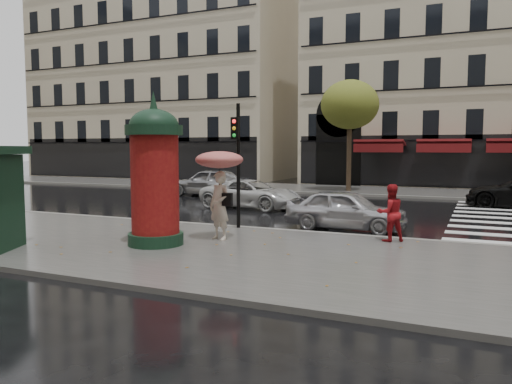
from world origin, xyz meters
The scene contains 17 objects.
ground centered at (0.00, 0.00, 0.00)m, with size 160.00×160.00×0.00m, color black.
near_sidewalk centered at (0.00, -0.50, 0.06)m, with size 90.00×7.00×0.12m, color #474744.
far_sidewalk centered at (0.00, 19.00, 0.06)m, with size 90.00×6.00×0.12m, color #474744.
near_kerb centered at (0.00, 3.00, 0.07)m, with size 90.00×0.25×0.14m, color slate.
far_kerb centered at (0.00, 16.00, 0.07)m, with size 90.00×0.25×0.14m, color slate.
zebra_crossing centered at (6.00, 9.60, 0.01)m, with size 3.60×11.75×0.01m, color silver.
bldg_far_corner centered at (6.00, 30.00, 11.31)m, with size 26.00×14.00×22.90m.
bldg_far_left centered at (-22.00, 30.00, 11.31)m, with size 24.00×14.00×22.90m.
tree_far_left centered at (-2.00, 18.00, 5.17)m, with size 3.40×3.40×6.64m.
woman_umbrella centered at (-1.34, 0.70, 1.78)m, with size 1.31×1.31×2.52m.
woman_red centered at (2.98, 2.40, 0.89)m, with size 0.75×0.59×1.55m, color #A1131A.
man_burgundy centered at (-3.84, 0.72, 0.91)m, with size 0.78×0.51×1.59m, color #4E0F1C.
morris_column centered at (-2.53, -0.60, 2.02)m, with size 1.48×1.48×3.98m.
traffic_light centered at (-1.80, 2.72, 2.49)m, with size 0.25×0.37×3.91m.
car_silver centered at (1.25, 4.46, 0.66)m, with size 1.56×3.87×1.32m, color silver.
car_white centered at (-4.02, 8.54, 0.63)m, with size 2.09×4.53×1.26m, color silver.
car_far_silver centered at (-8.44, 12.61, 0.77)m, with size 1.82×4.52×1.54m, color #9D9DA1.
Camera 1 is at (5.17, -11.27, 2.63)m, focal length 35.00 mm.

